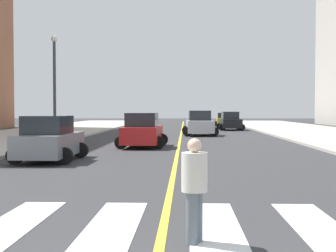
{
  "coord_description": "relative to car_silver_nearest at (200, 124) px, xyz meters",
  "views": [
    {
      "loc": [
        0.39,
        -4.09,
        2.05
      ],
      "look_at": [
        -0.76,
        26.01,
        1.01
      ],
      "focal_mm": 49.65,
      "sensor_mm": 36.0,
      "label": 1
    }
  ],
  "objects": [
    {
      "name": "car_gray_fourth",
      "position": [
        -6.59,
        -19.09,
        -0.09
      ],
      "size": [
        2.59,
        4.11,
        1.82
      ],
      "rotation": [
        0.0,
        0.0,
        -0.02
      ],
      "color": "slate",
      "rests_on": "ground"
    },
    {
      "name": "car_black_second",
      "position": [
        3.44,
        10.13,
        -0.06
      ],
      "size": [
        2.69,
        4.25,
        1.88
      ],
      "rotation": [
        0.0,
        0.0,
        3.17
      ],
      "color": "black",
      "rests_on": "ground"
    },
    {
      "name": "car_silver_nearest",
      "position": [
        0.0,
        0.0,
        0.0
      ],
      "size": [
        2.9,
        4.55,
        2.01
      ],
      "rotation": [
        0.0,
        0.0,
        3.17
      ],
      "color": "#B7B7BC",
      "rests_on": "ground"
    },
    {
      "name": "crosswalk_paint",
      "position": [
        -1.51,
        -29.36,
        -0.93
      ],
      "size": [
        13.5,
        4.0,
        0.01
      ],
      "color": "silver",
      "rests_on": "ground"
    },
    {
      "name": "car_yellow_fifth",
      "position": [
        3.68,
        21.77,
        -0.15
      ],
      "size": [
        2.46,
        3.85,
        1.69
      ],
      "rotation": [
        0.0,
        0.0,
        3.1
      ],
      "color": "gold",
      "rests_on": "ground"
    },
    {
      "name": "car_red_third",
      "position": [
        -3.5,
        -12.03,
        -0.05
      ],
      "size": [
        2.72,
        4.29,
        1.89
      ],
      "rotation": [
        0.0,
        0.0,
        -0.03
      ],
      "color": "red",
      "rests_on": "ground"
    },
    {
      "name": "pedestrian_crossing",
      "position": [
        -0.99,
        -30.37,
        -0.05
      ],
      "size": [
        0.4,
        0.4,
        1.62
      ],
      "rotation": [
        0.0,
        0.0,
        4.25
      ],
      "color": "slate",
      "rests_on": "ground"
    },
    {
      "name": "street_lamp",
      "position": [
        -10.18,
        -5.66,
        3.39
      ],
      "size": [
        0.44,
        0.44,
        7.04
      ],
      "color": "#38383D",
      "rests_on": "sidewalk_kerb_west"
    },
    {
      "name": "lane_divider_paint",
      "position": [
        -1.51,
        6.64,
        -0.93
      ],
      "size": [
        0.16,
        80.0,
        0.01
      ],
      "primitive_type": "cube",
      "color": "yellow",
      "rests_on": "ground"
    }
  ]
}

